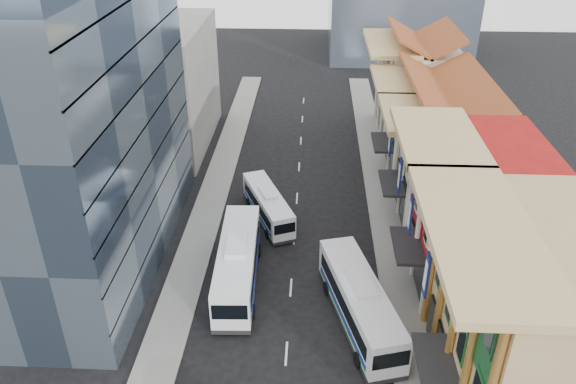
# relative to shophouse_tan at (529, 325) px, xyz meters

# --- Properties ---
(sidewalk_right) EXTENTS (3.00, 90.00, 0.15)m
(sidewalk_right) POSITION_rel_shophouse_tan_xyz_m (-5.50, 17.00, -5.92)
(sidewalk_right) COLOR slate
(sidewalk_right) RESTS_ON ground
(sidewalk_left) EXTENTS (3.00, 90.00, 0.15)m
(sidewalk_left) POSITION_rel_shophouse_tan_xyz_m (-22.50, 17.00, -5.92)
(sidewalk_left) COLOR slate
(sidewalk_left) RESTS_ON ground
(shophouse_tan) EXTENTS (8.00, 14.00, 12.00)m
(shophouse_tan) POSITION_rel_shophouse_tan_xyz_m (0.00, 0.00, 0.00)
(shophouse_tan) COLOR tan
(shophouse_tan) RESTS_ON ground
(shophouse_red) EXTENTS (8.00, 10.00, 12.00)m
(shophouse_red) POSITION_rel_shophouse_tan_xyz_m (0.00, 12.00, 0.00)
(shophouse_red) COLOR #9D1511
(shophouse_red) RESTS_ON ground
(shophouse_cream_near) EXTENTS (8.00, 9.00, 10.00)m
(shophouse_cream_near) POSITION_rel_shophouse_tan_xyz_m (0.00, 21.50, -1.00)
(shophouse_cream_near) COLOR beige
(shophouse_cream_near) RESTS_ON ground
(shophouse_cream_mid) EXTENTS (8.00, 9.00, 10.00)m
(shophouse_cream_mid) POSITION_rel_shophouse_tan_xyz_m (0.00, 30.50, -1.00)
(shophouse_cream_mid) COLOR beige
(shophouse_cream_mid) RESTS_ON ground
(shophouse_cream_far) EXTENTS (8.00, 12.00, 11.00)m
(shophouse_cream_far) POSITION_rel_shophouse_tan_xyz_m (0.00, 41.00, -0.50)
(shophouse_cream_far) COLOR beige
(shophouse_cream_far) RESTS_ON ground
(office_tower) EXTENTS (12.00, 26.00, 30.00)m
(office_tower) POSITION_rel_shophouse_tan_xyz_m (-31.00, 14.00, 9.00)
(office_tower) COLOR #3F5164
(office_tower) RESTS_ON ground
(office_block_far) EXTENTS (10.00, 18.00, 14.00)m
(office_block_far) POSITION_rel_shophouse_tan_xyz_m (-30.00, 37.00, 1.00)
(office_block_far) COLOR gray
(office_block_far) RESTS_ON ground
(bus_left_near) EXTENTS (3.34, 12.36, 3.93)m
(bus_left_near) POSITION_rel_shophouse_tan_xyz_m (-18.18, 10.40, -4.04)
(bus_left_near) COLOR white
(bus_left_near) RESTS_ON ground
(bus_left_far) EXTENTS (5.66, 9.61, 3.04)m
(bus_left_far) POSITION_rel_shophouse_tan_xyz_m (-16.58, 20.03, -4.48)
(bus_left_far) COLOR silver
(bus_left_far) RESTS_ON ground
(bus_right) EXTENTS (5.84, 12.28, 3.84)m
(bus_right) POSITION_rel_shophouse_tan_xyz_m (-8.96, 6.26, -4.08)
(bus_right) COLOR silver
(bus_right) RESTS_ON ground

